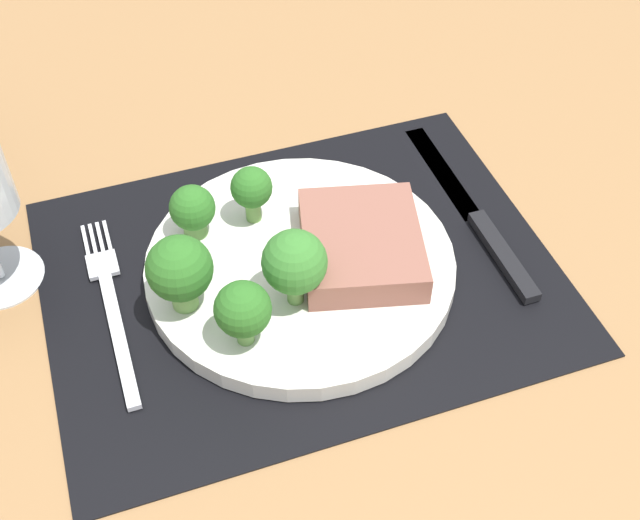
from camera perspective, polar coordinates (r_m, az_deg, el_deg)
name	(u,v)px	position (r cm, az deg, el deg)	size (l,w,h in cm)	color
ground_plane	(301,287)	(67.36, -1.33, -1.91)	(140.00, 110.00, 3.00)	#996D42
placemat	(301,274)	(66.13, -1.35, -0.97)	(40.20, 31.01, 0.30)	black
plate	(300,266)	(65.42, -1.37, -0.41)	(24.52, 24.52, 1.60)	silver
steak	(362,244)	(64.26, 2.89, 1.10)	(9.14, 10.88, 2.54)	#8C5647
broccoli_center	(252,189)	(66.04, -4.76, 4.92)	(3.39, 3.39, 5.12)	#6B994C
broccoli_near_steak	(180,270)	(59.76, -9.69, -0.69)	(4.91, 4.91, 6.42)	#6B994C
broccoli_near_fork	(294,263)	(59.05, -1.78, -0.20)	(4.83, 4.83, 6.56)	#6B994C
broccoli_back_left	(193,209)	(65.77, -8.81, 3.48)	(3.68, 3.68, 4.65)	#5B8942
broccoli_front_edge	(243,310)	(57.32, -5.36, -3.47)	(4.09, 4.09, 5.50)	#5B8942
fork	(111,304)	(65.51, -14.23, -3.00)	(2.40, 19.20, 0.50)	silver
knife	(478,220)	(71.03, 10.89, 2.74)	(1.80, 23.00, 0.80)	black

